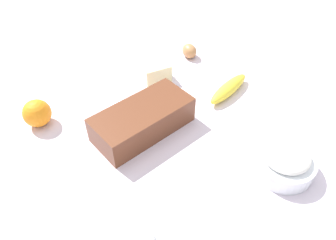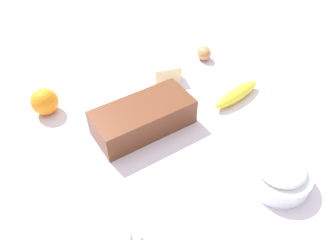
{
  "view_description": "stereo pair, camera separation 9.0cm",
  "coord_description": "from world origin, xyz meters",
  "px_view_note": "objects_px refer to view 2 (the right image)",
  "views": [
    {
      "loc": [
        0.39,
        0.52,
        0.66
      ],
      "look_at": [
        0.0,
        0.0,
        0.04
      ],
      "focal_mm": 34.67,
      "sensor_mm": 36.0,
      "label": 1
    },
    {
      "loc": [
        0.31,
        0.57,
        0.66
      ],
      "look_at": [
        0.0,
        0.0,
        0.04
      ],
      "focal_mm": 34.67,
      "sensor_mm": 36.0,
      "label": 2
    }
  ],
  "objects_px": {
    "banana": "(237,94)",
    "butter_block": "(166,72)",
    "orange_fruit": "(45,102)",
    "flour_bowl": "(279,173)",
    "egg_near_butter": "(204,53)",
    "loaf_pan": "(143,117)"
  },
  "relations": [
    {
      "from": "egg_near_butter",
      "to": "loaf_pan",
      "type": "bearing_deg",
      "value": 32.43
    },
    {
      "from": "flour_bowl",
      "to": "butter_block",
      "type": "height_order",
      "value": "flour_bowl"
    },
    {
      "from": "egg_near_butter",
      "to": "banana",
      "type": "bearing_deg",
      "value": 81.51
    },
    {
      "from": "flour_bowl",
      "to": "orange_fruit",
      "type": "bearing_deg",
      "value": -50.84
    },
    {
      "from": "butter_block",
      "to": "egg_near_butter",
      "type": "relative_size",
      "value": 1.38
    },
    {
      "from": "banana",
      "to": "butter_block",
      "type": "height_order",
      "value": "butter_block"
    },
    {
      "from": "loaf_pan",
      "to": "butter_block",
      "type": "distance_m",
      "value": 0.24
    },
    {
      "from": "banana",
      "to": "egg_near_butter",
      "type": "xyz_separation_m",
      "value": [
        -0.04,
        -0.24,
        0.0
      ]
    },
    {
      "from": "banana",
      "to": "orange_fruit",
      "type": "height_order",
      "value": "orange_fruit"
    },
    {
      "from": "banana",
      "to": "egg_near_butter",
      "type": "bearing_deg",
      "value": -98.49
    },
    {
      "from": "butter_block",
      "to": "banana",
      "type": "bearing_deg",
      "value": 126.16
    },
    {
      "from": "banana",
      "to": "orange_fruit",
      "type": "xyz_separation_m",
      "value": [
        0.54,
        -0.22,
        0.02
      ]
    },
    {
      "from": "butter_block",
      "to": "egg_near_butter",
      "type": "bearing_deg",
      "value": -165.94
    },
    {
      "from": "flour_bowl",
      "to": "butter_block",
      "type": "xyz_separation_m",
      "value": [
        0.04,
        -0.5,
        -0.0
      ]
    },
    {
      "from": "flour_bowl",
      "to": "loaf_pan",
      "type": "bearing_deg",
      "value": -58.18
    },
    {
      "from": "orange_fruit",
      "to": "loaf_pan",
      "type": "bearing_deg",
      "value": 138.5
    },
    {
      "from": "flour_bowl",
      "to": "banana",
      "type": "xyz_separation_m",
      "value": [
        -0.11,
        -0.3,
        -0.01
      ]
    },
    {
      "from": "banana",
      "to": "butter_block",
      "type": "relative_size",
      "value": 2.11
    },
    {
      "from": "loaf_pan",
      "to": "orange_fruit",
      "type": "bearing_deg",
      "value": -46.13
    },
    {
      "from": "banana",
      "to": "butter_block",
      "type": "distance_m",
      "value": 0.25
    },
    {
      "from": "orange_fruit",
      "to": "butter_block",
      "type": "relative_size",
      "value": 0.89
    },
    {
      "from": "orange_fruit",
      "to": "butter_block",
      "type": "distance_m",
      "value": 0.39
    }
  ]
}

